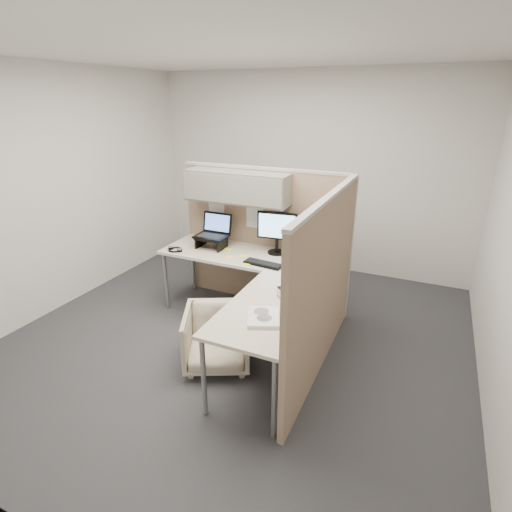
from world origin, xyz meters
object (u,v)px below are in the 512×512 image
at_px(office_chair, 217,335).
at_px(monitor_left, 277,229).
at_px(keyboard, 263,264).
at_px(desk, 253,276).

distance_m(office_chair, monitor_left, 1.35).
height_order(office_chair, keyboard, keyboard).
relative_size(desk, keyboard, 4.89).
bearing_deg(monitor_left, keyboard, -96.09).
relative_size(desk, office_chair, 3.30).
xyz_separation_m(desk, office_chair, (-0.10, -0.57, -0.38)).
bearing_deg(monitor_left, office_chair, -102.46).
distance_m(desk, monitor_left, 0.66).
height_order(monitor_left, keyboard, monitor_left).
bearing_deg(office_chair, monitor_left, 57.77).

